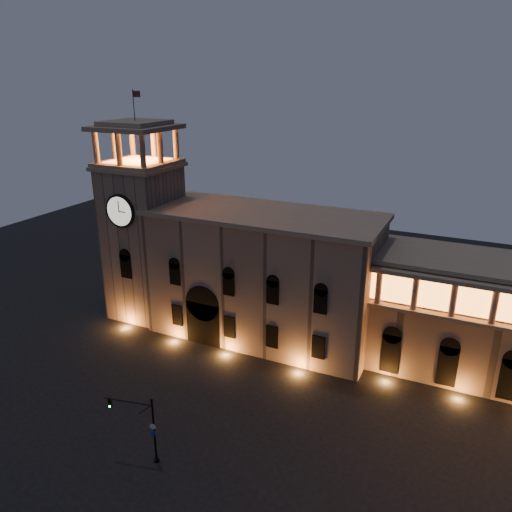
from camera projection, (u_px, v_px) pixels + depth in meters
name	position (u px, v px, depth m)	size (l,w,h in m)	color
ground	(191.00, 434.00, 50.43)	(160.00, 160.00, 0.00)	black
government_building	(262.00, 276.00, 66.93)	(30.80, 12.80, 17.60)	#896D59
clock_tower	(144.00, 234.00, 72.17)	(9.80, 9.80, 32.40)	#896D59
traffic_light	(145.00, 428.00, 45.80)	(4.98, 1.27, 6.93)	black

